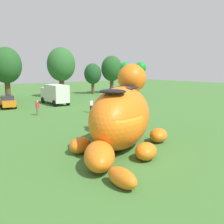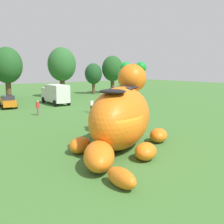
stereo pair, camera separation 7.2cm
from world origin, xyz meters
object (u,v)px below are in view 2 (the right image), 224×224
object	(u,v)px
box_truck	(55,94)
car_orange	(8,102)
spectator_mid_field	(91,106)
giant_inflatable_creature	(121,116)
spectator_near_inflatable	(38,108)

from	to	relation	value
box_truck	car_orange	bearing A→B (deg)	176.35
box_truck	spectator_mid_field	world-z (taller)	box_truck
giant_inflatable_creature	box_truck	xyz separation A→B (m)	(5.91, 23.01, -0.55)
box_truck	spectator_mid_field	bearing A→B (deg)	-88.95
giant_inflatable_creature	spectator_mid_field	size ratio (longest dim) A/B	5.85
spectator_mid_field	spectator_near_inflatable	bearing A→B (deg)	160.40
giant_inflatable_creature	car_orange	world-z (taller)	giant_inflatable_creature
car_orange	spectator_near_inflatable	world-z (taller)	car_orange
car_orange	spectator_near_inflatable	bearing A→B (deg)	-82.67
box_truck	giant_inflatable_creature	bearing A→B (deg)	-104.40
spectator_near_inflatable	spectator_mid_field	size ratio (longest dim) A/B	1.00
giant_inflatable_creature	box_truck	world-z (taller)	giant_inflatable_creature
car_orange	box_truck	distance (m)	6.82
giant_inflatable_creature	spectator_near_inflatable	world-z (taller)	giant_inflatable_creature
box_truck	spectator_near_inflatable	xyz separation A→B (m)	(-5.73, -7.61, -0.75)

